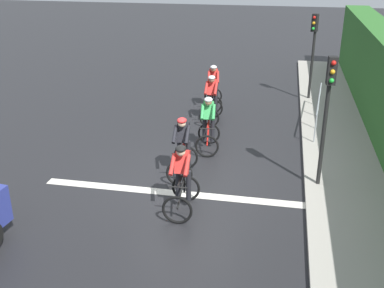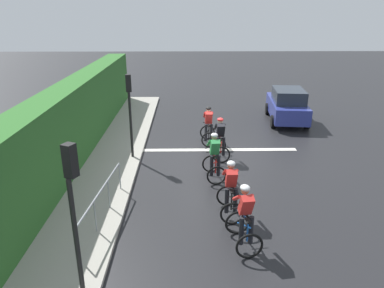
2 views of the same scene
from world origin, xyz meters
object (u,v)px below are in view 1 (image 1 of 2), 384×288
object	(u,v)px
cyclist_second	(212,100)
traffic_light_near_crossing	(328,104)
cyclist_fourth	(183,148)
cyclist_trailing	(182,180)
cyclist_mid	(208,125)
traffic_light_far_junction	(313,44)
cyclist_lead	(213,88)
pedestrian_railing_kerbside	(319,103)

from	to	relation	value
cyclist_second	traffic_light_near_crossing	size ratio (longest dim) A/B	0.50
cyclist_fourth	cyclist_trailing	bearing A→B (deg)	-78.38
cyclist_mid	cyclist_fourth	size ratio (longest dim) A/B	1.00
cyclist_fourth	traffic_light_near_crossing	bearing A→B (deg)	-0.61
cyclist_second	cyclist_trailing	xyz separation A→B (m)	(0.27, -6.00, 0.00)
cyclist_mid	traffic_light_far_junction	distance (m)	6.43
cyclist_second	traffic_light_far_junction	bearing A→B (deg)	42.41
cyclist_fourth	traffic_light_far_junction	bearing A→B (deg)	64.88
cyclist_lead	cyclist_fourth	distance (m)	5.73
cyclist_mid	cyclist_trailing	world-z (taller)	same
cyclist_trailing	traffic_light_far_junction	world-z (taller)	traffic_light_far_junction
cyclist_second	traffic_light_far_junction	size ratio (longest dim) A/B	0.50
cyclist_second	pedestrian_railing_kerbside	bearing A→B (deg)	4.74
cyclist_mid	cyclist_fourth	distance (m)	1.89
traffic_light_near_crossing	cyclist_lead	bearing A→B (deg)	121.58
cyclist_fourth	cyclist_trailing	world-z (taller)	same
cyclist_fourth	pedestrian_railing_kerbside	xyz separation A→B (m)	(3.64, 4.56, -0.00)
cyclist_second	traffic_light_near_crossing	distance (m)	5.65
cyclist_fourth	traffic_light_far_junction	size ratio (longest dim) A/B	0.50
traffic_light_near_crossing	pedestrian_railing_kerbside	world-z (taller)	traffic_light_near_crossing
traffic_light_far_junction	pedestrian_railing_kerbside	distance (m)	3.12
cyclist_second	cyclist_trailing	distance (m)	6.00
cyclist_lead	cyclist_mid	xyz separation A→B (m)	(0.45, -3.88, 0.00)
cyclist_trailing	cyclist_fourth	bearing A→B (deg)	101.62
traffic_light_near_crossing	pedestrian_railing_kerbside	xyz separation A→B (m)	(0.18, 4.60, -1.43)
cyclist_lead	cyclist_mid	world-z (taller)	same
cyclist_trailing	pedestrian_railing_kerbside	size ratio (longest dim) A/B	0.46
cyclist_fourth	traffic_light_far_junction	distance (m)	8.21
cyclist_mid	traffic_light_far_junction	world-z (taller)	traffic_light_far_junction
cyclist_second	cyclist_trailing	world-z (taller)	same
cyclist_second	cyclist_mid	size ratio (longest dim) A/B	1.00
cyclist_second	cyclist_fourth	xyz separation A→B (m)	(-0.09, -4.27, 0.00)
cyclist_trailing	traffic_light_far_junction	distance (m)	9.67
cyclist_lead	cyclist_trailing	world-z (taller)	same
cyclist_trailing	traffic_light_far_junction	xyz separation A→B (m)	(3.08, 9.05, 1.43)
pedestrian_railing_kerbside	traffic_light_far_junction	bearing A→B (deg)	94.22
cyclist_trailing	pedestrian_railing_kerbside	xyz separation A→B (m)	(3.28, 6.29, -0.00)
cyclist_lead	pedestrian_railing_kerbside	world-z (taller)	cyclist_lead
cyclist_lead	pedestrian_railing_kerbside	bearing A→B (deg)	-17.40
cyclist_lead	cyclist_fourth	xyz separation A→B (m)	(0.08, -5.73, 0.00)
traffic_light_near_crossing	cyclist_fourth	bearing A→B (deg)	179.39
cyclist_lead	traffic_light_far_junction	distance (m)	4.12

